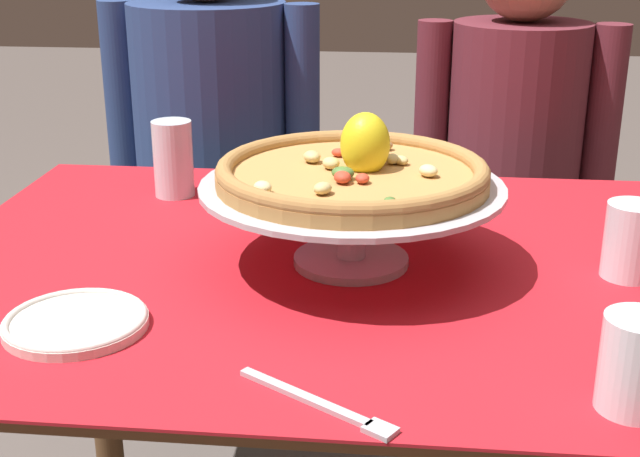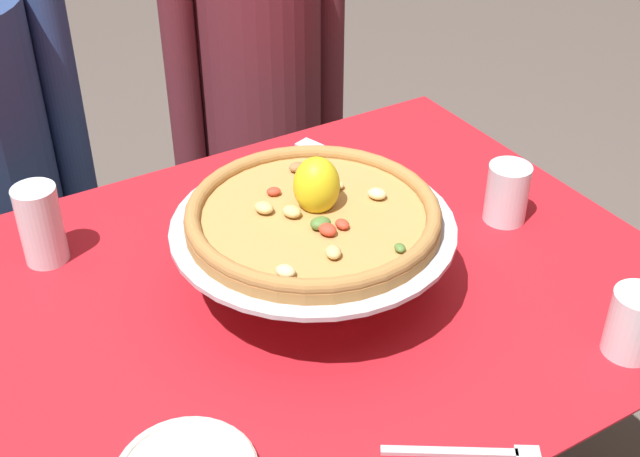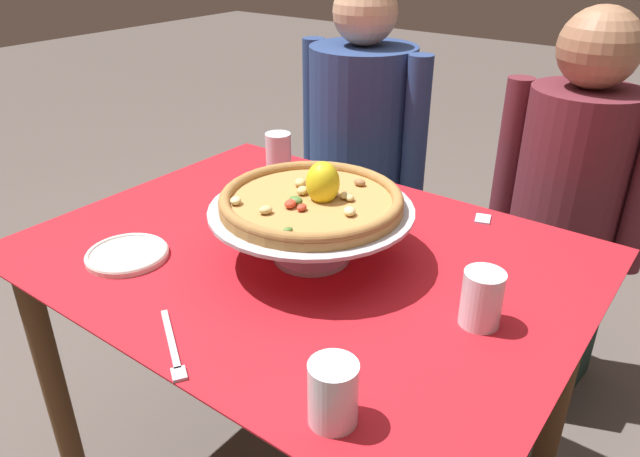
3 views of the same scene
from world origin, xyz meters
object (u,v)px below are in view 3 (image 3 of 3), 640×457
at_px(water_glass_side_right, 481,302).
at_px(water_glass_front_right, 333,396).
at_px(water_glass_back_left, 279,160).
at_px(diner_right, 561,228).
at_px(pizza_stand, 311,219).
at_px(dinner_fork, 173,347).
at_px(side_plate, 127,254).
at_px(sugar_packet, 483,219).
at_px(pizza, 312,199).
at_px(diner_left, 360,166).

bearing_deg(water_glass_side_right, water_glass_front_right, -102.04).
height_order(water_glass_back_left, diner_right, diner_right).
xyz_separation_m(pizza_stand, dinner_fork, (-0.00, -0.40, -0.09)).
xyz_separation_m(side_plate, diner_right, (0.65, 1.06, -0.17)).
relative_size(side_plate, sugar_packet, 3.59).
height_order(side_plate, dinner_fork, side_plate).
relative_size(water_glass_back_left, sugar_packet, 2.76).
distance_m(pizza, dinner_fork, 0.42).
xyz_separation_m(water_glass_back_left, water_glass_front_right, (0.66, -0.66, -0.01)).
bearing_deg(water_glass_front_right, diner_right, 89.66).
bearing_deg(water_glass_front_right, dinner_fork, -174.07).
distance_m(water_glass_back_left, side_plate, 0.54).
bearing_deg(pizza, water_glass_side_right, -0.97).
distance_m(water_glass_front_right, sugar_packet, 0.77).
xyz_separation_m(water_glass_side_right, water_glass_front_right, (-0.08, -0.36, -0.00)).
relative_size(pizza, water_glass_back_left, 2.81).
xyz_separation_m(sugar_packet, diner_right, (0.10, 0.42, -0.17)).
xyz_separation_m(water_glass_front_right, side_plate, (-0.64, 0.12, -0.04)).
distance_m(water_glass_side_right, side_plate, 0.76).
xyz_separation_m(pizza, diner_left, (-0.39, 0.79, -0.27)).
height_order(water_glass_side_right, sugar_packet, water_glass_side_right).
bearing_deg(water_glass_side_right, side_plate, -161.66).
relative_size(pizza_stand, water_glass_side_right, 4.04).
relative_size(water_glass_side_right, diner_left, 0.09).
relative_size(pizza, sugar_packet, 7.77).
height_order(water_glass_back_left, side_plate, water_glass_back_left).
xyz_separation_m(water_glass_side_right, diner_left, (-0.78, 0.79, -0.17)).
height_order(water_glass_front_right, diner_right, diner_right).
distance_m(water_glass_front_right, diner_left, 1.36).
relative_size(side_plate, diner_right, 0.15).
bearing_deg(dinner_fork, pizza, 89.63).
bearing_deg(dinner_fork, side_plate, 155.05).
bearing_deg(diner_left, diner_right, 2.43).
xyz_separation_m(water_glass_side_right, dinner_fork, (-0.40, -0.39, -0.04)).
xyz_separation_m(pizza, diner_right, (0.32, 0.82, -0.31)).
bearing_deg(side_plate, diner_left, 93.37).
bearing_deg(sugar_packet, pizza_stand, -119.52).
height_order(pizza, diner_right, diner_right).
relative_size(pizza_stand, side_plate, 2.44).
bearing_deg(water_glass_side_right, water_glass_back_left, 157.80).
distance_m(dinner_fork, diner_left, 1.25).
relative_size(pizza_stand, pizza, 1.13).
xyz_separation_m(pizza_stand, side_plate, (-0.33, -0.24, -0.09)).
xyz_separation_m(dinner_fork, sugar_packet, (0.23, 0.80, -0.00)).
relative_size(dinner_fork, sugar_packet, 3.60).
bearing_deg(water_glass_back_left, sugar_packet, 10.65).
bearing_deg(pizza_stand, water_glass_front_right, -48.74).
bearing_deg(sugar_packet, side_plate, -130.58).
bearing_deg(water_glass_side_right, dinner_fork, -135.41).
bearing_deg(pizza, sugar_packet, 60.54).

